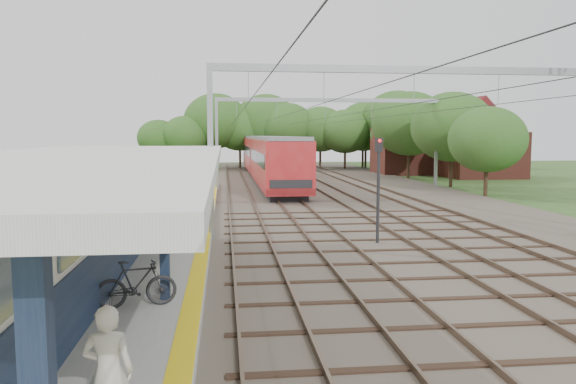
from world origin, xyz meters
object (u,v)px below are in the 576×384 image
person (108,372)px  train (267,156)px  signal_post (378,179)px  bicycle (136,284)px

person → train: (5.47, 45.25, 1.00)m
train → person: bearing=-96.9°
train → signal_post: bearing=-86.6°
train → signal_post: signal_post is taller
signal_post → person: bearing=-97.4°
person → bicycle: (-0.51, 5.62, -0.34)m
person → train: 45.59m
person → bicycle: 5.65m
bicycle → signal_post: (7.83, 8.05, 1.66)m
person → signal_post: signal_post is taller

